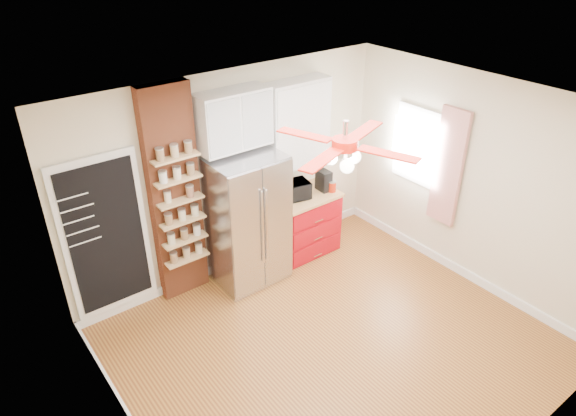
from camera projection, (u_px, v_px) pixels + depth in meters
floor at (333, 344)px, 5.81m from camera, size 4.50×4.50×0.00m
ceiling at (346, 115)px, 4.48m from camera, size 4.50×4.50×0.00m
wall_back at (233, 175)px, 6.52m from camera, size 4.50×0.02×2.70m
wall_front at (523, 364)px, 3.76m from camera, size 4.50×0.02×2.70m
wall_left at (123, 342)px, 3.95m from camera, size 0.02×4.00×2.70m
wall_right at (474, 183)px, 6.33m from camera, size 0.02×4.00×2.70m
chalkboard at (106, 237)px, 5.72m from camera, size 0.95×0.05×1.95m
brick_pillar at (175, 197)px, 6.02m from camera, size 0.60×0.16×2.70m
fridge at (247, 220)px, 6.48m from camera, size 0.90×0.70×1.75m
upper_glass_cabinet at (233, 120)px, 5.98m from camera, size 0.90×0.35×0.70m
red_cabinet at (304, 223)px, 7.23m from camera, size 0.94×0.64×0.90m
upper_shelf_unit at (297, 124)px, 6.65m from camera, size 0.90×0.30×1.15m
window at (418, 146)px, 6.84m from camera, size 0.04×0.75×1.05m
curtain at (448, 167)px, 6.49m from camera, size 0.06×0.40×1.55m
ceiling_fan at (345, 145)px, 4.61m from camera, size 1.40×1.40×0.44m
toaster_oven at (293, 190)px, 6.87m from camera, size 0.48×0.37×0.24m
coffee_maker at (324, 180)px, 7.07m from camera, size 0.15×0.22×0.29m
canister_left at (332, 187)px, 7.06m from camera, size 0.13×0.13×0.14m
canister_right at (323, 182)px, 7.20m from camera, size 0.12×0.12×0.14m
pantry_jar_oats at (168, 197)px, 5.83m from camera, size 0.08×0.08×0.13m
pantry_jar_beans at (190, 191)px, 5.94m from camera, size 0.10×0.10×0.13m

